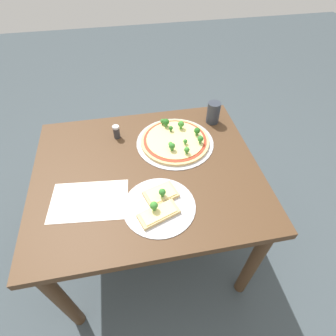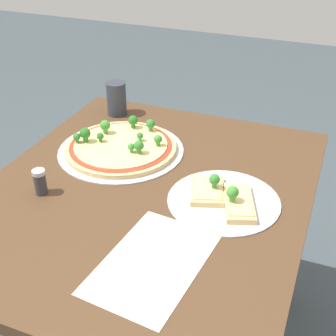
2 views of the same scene
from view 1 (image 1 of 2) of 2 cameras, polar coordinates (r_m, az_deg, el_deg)
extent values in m
plane|color=#3D474C|center=(1.80, -3.27, -15.84)|extent=(8.00, 8.00, 0.00)
cube|color=#4C331E|center=(1.22, -4.63, -0.86)|extent=(1.03, 0.87, 0.04)
cylinder|color=#4C331E|center=(1.40, -22.19, -25.02)|extent=(0.06, 0.06, 0.68)
cylinder|color=#4C331E|center=(1.43, 18.02, -19.08)|extent=(0.06, 0.06, 0.68)
cylinder|color=#4C331E|center=(1.78, -20.22, -1.72)|extent=(0.06, 0.06, 0.68)
cylinder|color=#4C331E|center=(1.81, 8.96, 2.21)|extent=(0.06, 0.06, 0.68)
cylinder|color=#B7B7BC|center=(1.34, 1.53, 5.62)|extent=(0.39, 0.39, 0.00)
cylinder|color=#DBB775|center=(1.33, 1.54, 5.91)|extent=(0.35, 0.35, 0.01)
cylinder|color=#B73823|center=(1.33, 1.55, 6.17)|extent=(0.32, 0.32, 0.00)
cylinder|color=#EFD684|center=(1.32, 1.55, 6.27)|extent=(0.29, 0.29, 0.00)
sphere|color=#286B23|center=(1.38, -0.43, 10.01)|extent=(0.03, 0.03, 0.03)
cylinder|color=#37742D|center=(1.40, -0.42, 9.29)|extent=(0.02, 0.02, 0.02)
sphere|color=#3D8933|center=(1.37, 2.85, 9.56)|extent=(0.03, 0.03, 0.03)
cylinder|color=#488E3A|center=(1.38, 2.82, 8.85)|extent=(0.01, 0.01, 0.01)
sphere|color=#337A2D|center=(1.29, 7.08, 6.34)|extent=(0.03, 0.03, 0.03)
cylinder|color=#3F8136|center=(1.31, 7.00, 5.70)|extent=(0.01, 0.01, 0.01)
sphere|color=#337A2D|center=(1.28, 3.79, 5.82)|extent=(0.02, 0.02, 0.02)
cylinder|color=#3F8136|center=(1.29, 3.76, 5.37)|extent=(0.01, 0.01, 0.01)
sphere|color=#3D8933|center=(1.27, 0.56, 5.27)|extent=(0.02, 0.02, 0.02)
cylinder|color=#488E3A|center=(1.28, 0.55, 4.80)|extent=(0.01, 0.01, 0.01)
sphere|color=#337A2D|center=(1.24, 0.87, 4.82)|extent=(0.03, 0.03, 0.03)
cylinder|color=#3F8136|center=(1.26, 0.86, 4.15)|extent=(0.01, 0.01, 0.01)
sphere|color=#286B23|center=(1.36, 0.62, 8.67)|extent=(0.02, 0.02, 0.02)
cylinder|color=#37742D|center=(1.37, 0.61, 8.20)|extent=(0.01, 0.01, 0.01)
sphere|color=#337A2D|center=(1.40, -1.20, 10.17)|extent=(0.02, 0.02, 0.02)
cylinder|color=#3F8136|center=(1.41, -1.19, 9.68)|extent=(0.01, 0.01, 0.01)
sphere|color=#3D8933|center=(1.23, 4.12, 4.00)|extent=(0.03, 0.03, 0.03)
cylinder|color=#488E3A|center=(1.25, 4.08, 3.42)|extent=(0.01, 0.01, 0.01)
sphere|color=#286B23|center=(1.34, 6.35, 8.10)|extent=(0.03, 0.03, 0.03)
cylinder|color=#37742D|center=(1.35, 6.28, 7.42)|extent=(0.01, 0.01, 0.01)
cylinder|color=#B7B7BC|center=(1.08, -1.91, -8.30)|extent=(0.30, 0.30, 0.00)
cube|color=#DBB775|center=(1.04, -2.06, -9.93)|extent=(0.18, 0.12, 0.02)
cube|color=#EFD684|center=(1.04, -2.07, -9.63)|extent=(0.15, 0.10, 0.00)
sphere|color=#3D8933|center=(1.02, -3.01, -8.13)|extent=(0.03, 0.03, 0.03)
cylinder|color=#488E3A|center=(1.04, -2.97, -8.78)|extent=(0.01, 0.01, 0.01)
cube|color=#DBB775|center=(1.10, -1.57, -5.76)|extent=(0.15, 0.12, 0.02)
cube|color=#EFD684|center=(1.09, -1.58, -5.45)|extent=(0.13, 0.10, 0.00)
sphere|color=#337A2D|center=(1.06, -1.27, -5.25)|extent=(0.03, 0.03, 0.03)
cylinder|color=#3F8136|center=(1.07, -1.25, -5.86)|extent=(0.01, 0.01, 0.01)
cylinder|color=#2D333D|center=(1.46, 9.83, 11.79)|extent=(0.07, 0.07, 0.12)
cylinder|color=#333338|center=(1.38, -11.11, 7.54)|extent=(0.03, 0.03, 0.06)
cylinder|color=#B2B2B7|center=(1.35, -11.33, 8.71)|extent=(0.03, 0.03, 0.01)
cube|color=white|center=(1.14, -16.79, -6.82)|extent=(0.34, 0.23, 0.00)
camera|label=2|loc=(0.99, -74.77, 1.89)|focal=50.00mm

